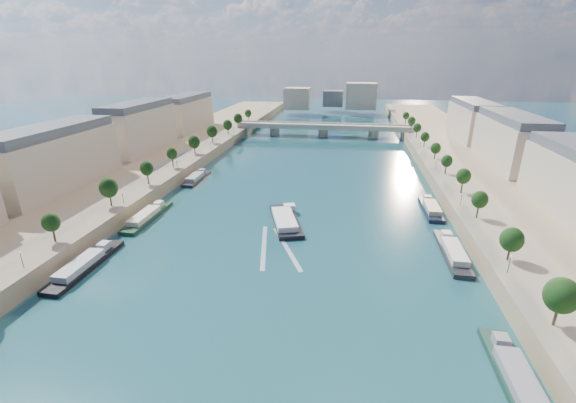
% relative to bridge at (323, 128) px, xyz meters
% --- Properties ---
extents(ground, '(700.00, 700.00, 0.00)m').
position_rel_bridge_xyz_m(ground, '(0.00, -115.35, -5.08)').
color(ground, '#0E2D3E').
rests_on(ground, ground).
extents(quay_left, '(44.00, 520.00, 5.00)m').
position_rel_bridge_xyz_m(quay_left, '(-72.00, -115.35, -2.58)').
color(quay_left, '#9E8460').
rests_on(quay_left, ground).
extents(quay_right, '(44.00, 520.00, 5.00)m').
position_rel_bridge_xyz_m(quay_right, '(72.00, -115.35, -2.58)').
color(quay_right, '#9E8460').
rests_on(quay_right, ground).
extents(pave_left, '(14.00, 520.00, 0.10)m').
position_rel_bridge_xyz_m(pave_left, '(-57.00, -115.35, -0.03)').
color(pave_left, gray).
rests_on(pave_left, quay_left).
extents(pave_right, '(14.00, 520.00, 0.10)m').
position_rel_bridge_xyz_m(pave_right, '(57.00, -115.35, -0.03)').
color(pave_right, gray).
rests_on(pave_right, quay_right).
extents(trees_left, '(4.80, 268.80, 8.26)m').
position_rel_bridge_xyz_m(trees_left, '(-55.00, -113.35, 5.39)').
color(trees_left, '#382B1E').
rests_on(trees_left, ground).
extents(trees_right, '(4.80, 268.80, 8.26)m').
position_rel_bridge_xyz_m(trees_right, '(55.00, -105.35, 5.39)').
color(trees_right, '#382B1E').
rests_on(trees_right, ground).
extents(lamps_left, '(0.36, 200.36, 4.28)m').
position_rel_bridge_xyz_m(lamps_left, '(-52.50, -125.35, 2.70)').
color(lamps_left, black).
rests_on(lamps_left, ground).
extents(lamps_right, '(0.36, 200.36, 4.28)m').
position_rel_bridge_xyz_m(lamps_right, '(52.50, -110.35, 2.70)').
color(lamps_right, black).
rests_on(lamps_right, ground).
extents(buildings_left, '(16.00, 226.00, 23.20)m').
position_rel_bridge_xyz_m(buildings_left, '(-85.00, -103.35, 11.37)').
color(buildings_left, '#BFAC93').
rests_on(buildings_left, ground).
extents(buildings_right, '(16.00, 226.00, 23.20)m').
position_rel_bridge_xyz_m(buildings_right, '(85.00, -103.35, 11.37)').
color(buildings_right, '#BFAC93').
rests_on(buildings_right, ground).
extents(skyline, '(79.00, 42.00, 22.00)m').
position_rel_bridge_xyz_m(skyline, '(3.19, 104.17, 9.57)').
color(skyline, '#BFAC93').
rests_on(skyline, ground).
extents(bridge, '(112.00, 12.00, 8.15)m').
position_rel_bridge_xyz_m(bridge, '(0.00, 0.00, 0.00)').
color(bridge, '#C1B79E').
rests_on(bridge, ground).
extents(tour_barge, '(14.89, 26.78, 3.64)m').
position_rel_bridge_xyz_m(tour_barge, '(-1.35, -140.42, -4.15)').
color(tour_barge, black).
rests_on(tour_barge, ground).
extents(wake, '(15.43, 25.76, 0.04)m').
position_rel_bridge_xyz_m(wake, '(-1.35, -157.07, -5.06)').
color(wake, silver).
rests_on(wake, ground).
extents(moored_barges_left, '(5.00, 156.55, 3.60)m').
position_rel_bridge_xyz_m(moored_barges_left, '(-45.50, -168.11, -4.24)').
color(moored_barges_left, '#1B223B').
rests_on(moored_barges_left, ground).
extents(moored_barges_right, '(5.00, 126.27, 3.60)m').
position_rel_bridge_xyz_m(moored_barges_right, '(45.50, -174.82, -4.24)').
color(moored_barges_right, black).
rests_on(moored_barges_right, ground).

